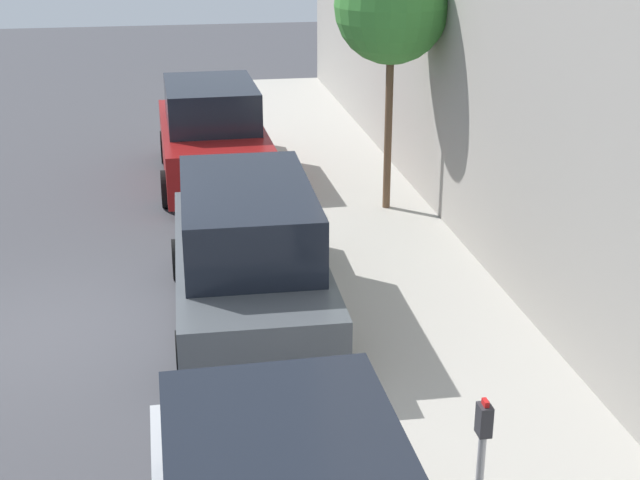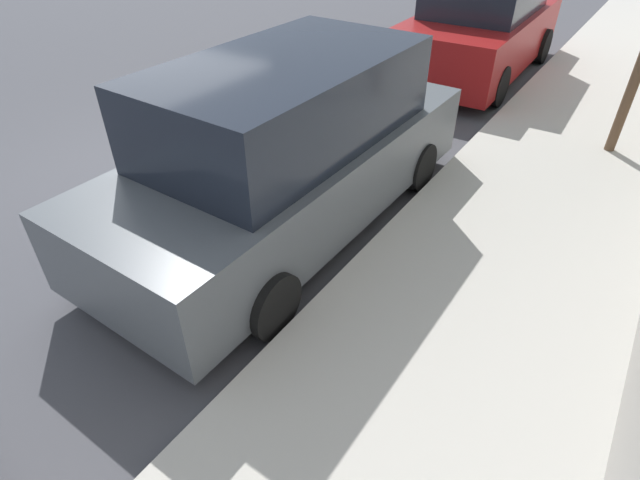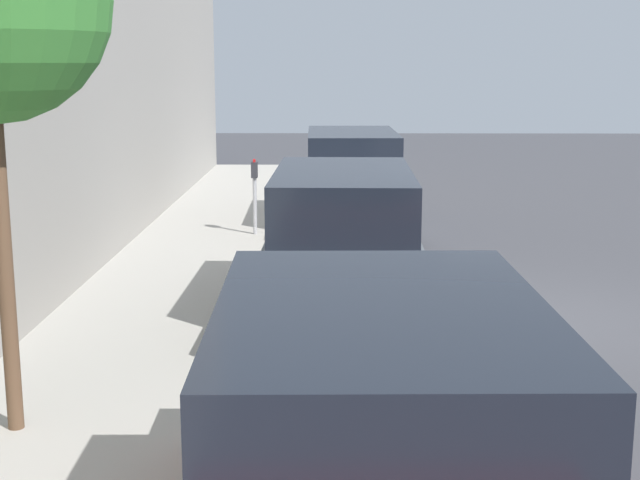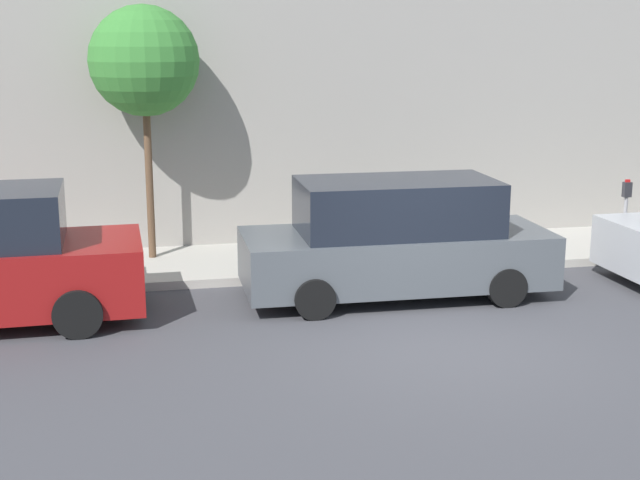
{
  "view_description": "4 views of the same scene",
  "coord_description": "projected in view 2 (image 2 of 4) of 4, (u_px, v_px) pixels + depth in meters",
  "views": [
    {
      "loc": [
        1.53,
        -11.01,
        5.39
      ],
      "look_at": [
        3.44,
        0.15,
        1.0
      ],
      "focal_mm": 50.0,
      "sensor_mm": 36.0,
      "label": 1
    },
    {
      "loc": [
        5.45,
        -3.95,
        3.34
      ],
      "look_at": [
        3.68,
        -1.32,
        1.0
      ],
      "focal_mm": 28.0,
      "sensor_mm": 36.0,
      "label": 2
    },
    {
      "loc": [
        2.58,
        10.82,
        3.21
      ],
      "look_at": [
        2.72,
        -0.19,
        1.0
      ],
      "focal_mm": 50.0,
      "sensor_mm": 36.0,
      "label": 3
    },
    {
      "loc": [
        -10.87,
        4.01,
        4.13
      ],
      "look_at": [
        2.38,
        1.21,
        1.0
      ],
      "focal_mm": 50.0,
      "sensor_mm": 36.0,
      "label": 4
    }
  ],
  "objects": [
    {
      "name": "sidewalk",
      "position": [
        487.0,
        286.0,
        4.88
      ],
      "size": [
        2.55,
        32.0,
        0.15
      ],
      "color": "#B2ADA3",
      "rests_on": "ground_plane"
    },
    {
      "name": "parked_suv_third",
      "position": [
        481.0,
        25.0,
        9.71
      ],
      "size": [
        2.08,
        4.84,
        1.98
      ],
      "color": "maroon",
      "rests_on": "ground_plane"
    },
    {
      "name": "parked_minivan_second",
      "position": [
        290.0,
        149.0,
        5.4
      ],
      "size": [
        2.02,
        4.93,
        1.9
      ],
      "color": "#4C5156",
      "rests_on": "ground_plane"
    },
    {
      "name": "ground_plane",
      "position": [
        157.0,
        165.0,
        7.07
      ],
      "size": [
        60.0,
        60.0,
        0.0
      ],
      "primitive_type": "plane",
      "color": "#424247"
    }
  ]
}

